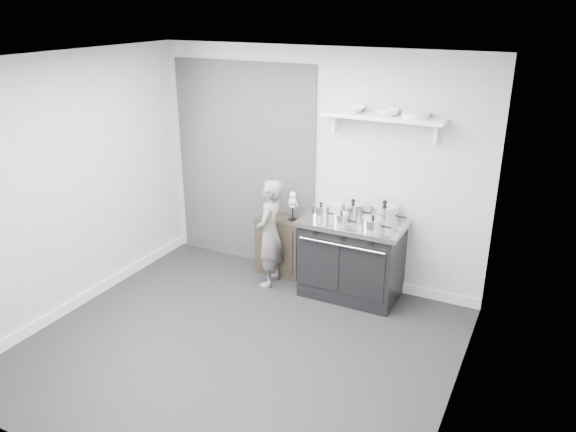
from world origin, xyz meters
name	(u,v)px	position (x,y,z in m)	size (l,w,h in m)	color
ground	(238,346)	(0.00, 0.00, 0.00)	(4.00, 4.00, 0.00)	black
room_shell	(233,180)	(-0.09, 0.15, 1.64)	(4.02, 3.62, 2.71)	#9E9E9C
wall_shelf	(383,118)	(0.80, 1.68, 2.01)	(1.30, 0.26, 0.24)	white
stove	(352,258)	(0.60, 1.48, 0.46)	(1.13, 0.70, 0.90)	black
side_cabinet	(281,245)	(-0.35, 1.61, 0.36)	(0.56, 0.33, 0.72)	black
child	(270,233)	(-0.34, 1.30, 0.64)	(0.47, 0.31, 1.28)	slate
pot_front_left	(321,211)	(0.25, 1.39, 0.98)	(0.28, 0.20, 0.19)	silver
pot_back_left	(353,210)	(0.55, 1.58, 0.99)	(0.35, 0.26, 0.21)	silver
pot_back_right	(384,213)	(0.91, 1.58, 1.00)	(0.40, 0.31, 0.25)	silver
pot_front_right	(373,224)	(0.88, 1.32, 0.97)	(0.31, 0.22, 0.17)	silver
pot_front_center	(341,219)	(0.52, 1.32, 0.96)	(0.25, 0.17, 0.15)	silver
skeleton_full	(272,196)	(-0.48, 1.61, 0.98)	(0.14, 0.09, 0.51)	white
skeleton_torso	(293,204)	(-0.20, 1.61, 0.93)	(0.11, 0.07, 0.40)	white
bowl_large	(351,109)	(0.46, 1.67, 2.07)	(0.28, 0.28, 0.07)	white
bowl_small	(388,112)	(0.85, 1.67, 2.08)	(0.23, 0.23, 0.07)	white
plate_stack	(415,115)	(1.14, 1.67, 2.07)	(0.28, 0.28, 0.06)	white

